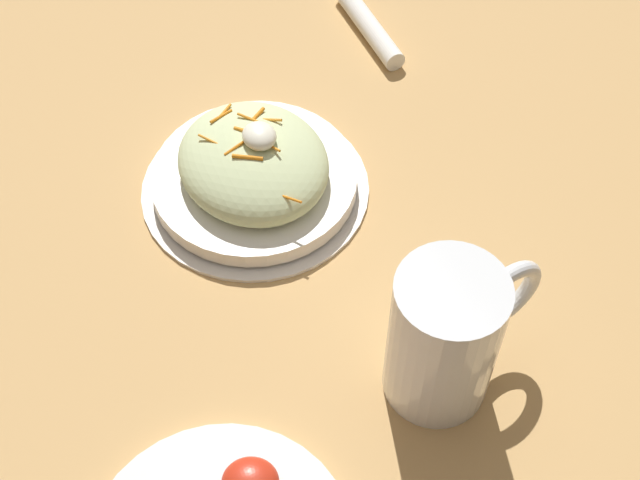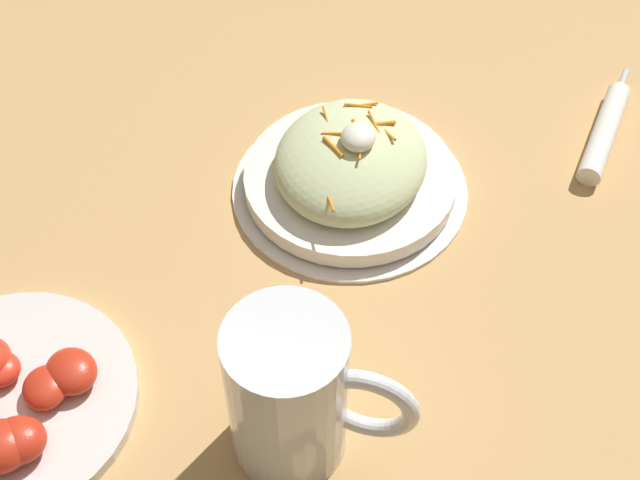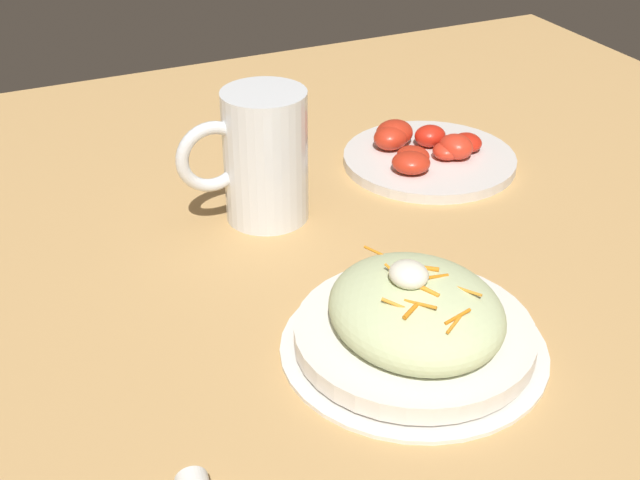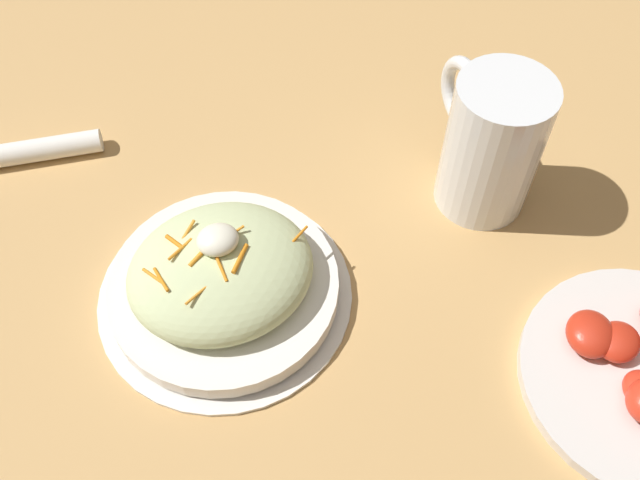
{
  "view_description": "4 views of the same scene",
  "coord_description": "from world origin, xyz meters",
  "views": [
    {
      "loc": [
        0.47,
        -0.25,
        0.69
      ],
      "look_at": [
        0.07,
        -0.01,
        0.08
      ],
      "focal_mm": 49.37,
      "sensor_mm": 36.0,
      "label": 1
    },
    {
      "loc": [
        0.52,
        0.15,
        0.66
      ],
      "look_at": [
        0.05,
        0.0,
        0.06
      ],
      "focal_mm": 50.32,
      "sensor_mm": 36.0,
      "label": 2
    },
    {
      "loc": [
        -0.58,
        0.33,
        0.47
      ],
      "look_at": [
        0.04,
        0.04,
        0.06
      ],
      "focal_mm": 48.26,
      "sensor_mm": 36.0,
      "label": 3
    },
    {
      "loc": [
        -0.1,
        -0.34,
        0.56
      ],
      "look_at": [
        0.02,
        -0.01,
        0.06
      ],
      "focal_mm": 39.32,
      "sensor_mm": 36.0,
      "label": 4
    }
  ],
  "objects": [
    {
      "name": "ground_plane",
      "position": [
        0.0,
        0.0,
        0.0
      ],
      "size": [
        1.43,
        1.43,
        0.0
      ],
      "primitive_type": "plane",
      "color": "tan"
    },
    {
      "name": "beer_mug",
      "position": [
        0.2,
        0.03,
        0.07
      ],
      "size": [
        0.09,
        0.15,
        0.15
      ],
      "color": "white",
      "rests_on": "ground_plane"
    },
    {
      "name": "salad_plate",
      "position": [
        -0.07,
        0.0,
        0.03
      ],
      "size": [
        0.23,
        0.23,
        0.09
      ],
      "color": "white",
      "rests_on": "ground_plane"
    },
    {
      "name": "tomato_plate",
      "position": [
        0.24,
        -0.2,
        0.01
      ],
      "size": [
        0.21,
        0.21,
        0.04
      ],
      "color": "silver",
      "rests_on": "ground_plane"
    }
  ]
}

